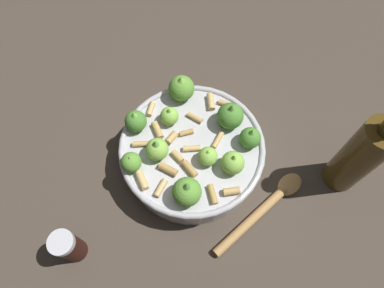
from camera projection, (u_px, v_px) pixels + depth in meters
ground_plane at (192, 161)px, 0.66m from camera, size 2.40×2.40×0.00m
cooking_pan at (192, 151)px, 0.62m from camera, size 0.26×0.26×0.12m
pepper_shaker at (69, 247)px, 0.55m from camera, size 0.04×0.04×0.09m
olive_oil_bottle at (360, 156)px, 0.56m from camera, size 0.06×0.06×0.23m
wooden_spoon at (265, 208)px, 0.62m from camera, size 0.17×0.17×0.02m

